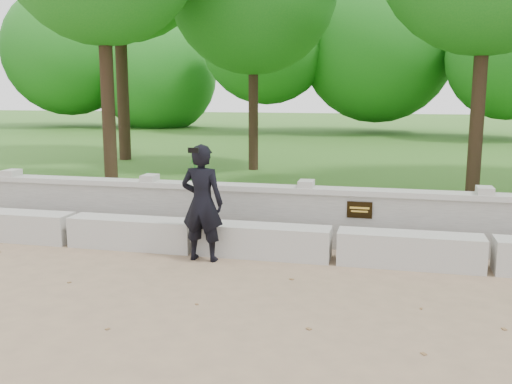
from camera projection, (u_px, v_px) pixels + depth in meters
ground at (317, 313)px, 6.03m from camera, size 80.00×80.00×0.00m
lawn at (368, 155)px, 19.42m from camera, size 40.00×22.00×0.25m
concrete_bench at (334, 245)px, 7.81m from camera, size 11.90×0.45×0.45m
parapet_wall at (339, 217)px, 8.44m from camera, size 12.50×0.35×0.90m
man_main at (202, 203)px, 7.76m from camera, size 0.60×0.54×1.61m
shrub_a at (150, 190)px, 10.09m from camera, size 0.39×0.40×0.64m
shrub_d at (195, 170)px, 12.62m from camera, size 0.41×0.43×0.63m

